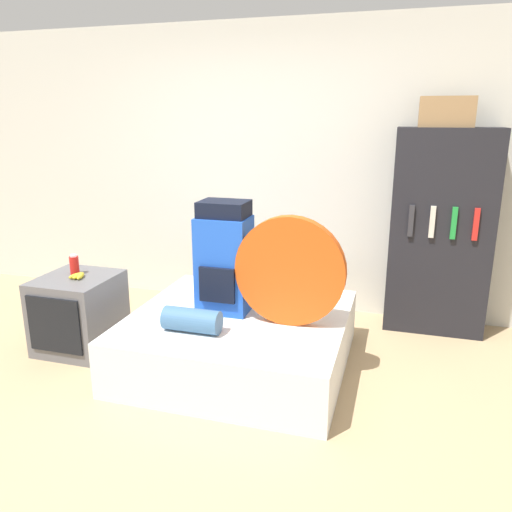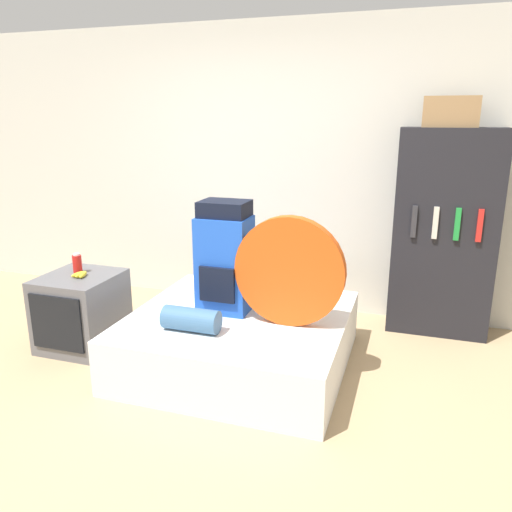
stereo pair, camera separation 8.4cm
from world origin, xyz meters
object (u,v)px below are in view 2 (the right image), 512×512
Objects in this scene: backpack at (225,258)px; tent_bag at (289,271)px; bookshelf at (444,234)px; television at (82,311)px; canister at (77,264)px; cardboard_box at (451,112)px; sleeping_roll at (191,320)px.

tent_bag is (0.51, -0.11, -0.02)m from backpack.
backpack is 1.84m from bookshelf.
canister is at bearing 126.21° from television.
television is 3.27m from cardboard_box.
bookshelf is (2.74, 1.12, 0.19)m from canister.
sleeping_roll is at bearing -137.05° from cardboard_box.
tent_bag is at bearing 28.14° from sleeping_roll.
bookshelf reaches higher than television.
bookshelf is (1.60, 1.46, 0.38)m from sleeping_roll.
backpack is 2.07m from cardboard_box.
television is at bearing -178.64° from tent_bag.
sleeping_roll is (-0.08, -0.43, -0.32)m from backpack.
tent_bag reaches higher than television.
backpack is 0.48× the size of bookshelf.
sleeping_roll is 2.20m from bookshelf.
cardboard_box is (1.48, 1.02, 1.02)m from backpack.
canister is 2.97m from bookshelf.
canister is at bearing 179.04° from tent_bag.
tent_bag is 1.86× the size of cardboard_box.
canister is at bearing -157.80° from bookshelf.
backpack is at bearing 3.84° from canister.
bookshelf is 4.15× the size of cardboard_box.
cardboard_box is (2.65, 1.17, 1.52)m from television.
backpack is 1.36× the size of television.
canister is 0.38× the size of cardboard_box.
canister reaches higher than television.
canister is at bearing -176.16° from backpack.
backpack is 1.28m from television.
backpack reaches higher than television.
television is at bearing -156.19° from bookshelf.
tent_bag is at bearing 1.36° from television.
cardboard_box reaches higher than backpack.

